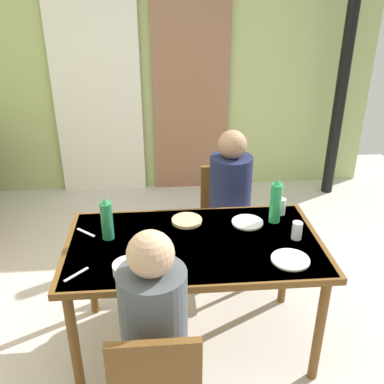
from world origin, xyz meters
TOP-DOWN VIEW (x-y plane):
  - ground_plane at (0.00, 0.00)m, footprint 6.20×6.20m
  - wall_back at (0.00, 2.38)m, footprint 4.75×0.10m
  - door_wooden at (0.41, 2.30)m, footprint 0.80×0.05m
  - stove_pipe_column at (1.93, 2.03)m, footprint 0.12×0.12m
  - curtain_panel at (-0.56, 2.28)m, footprint 0.90×0.03m
  - dining_table at (0.24, -0.11)m, footprint 1.49×0.82m
  - chair_far_diner at (0.55, 0.65)m, footprint 0.40×0.40m
  - person_near_diner at (0.00, -0.74)m, footprint 0.30×0.37m
  - person_far_diner at (0.55, 0.52)m, footprint 0.30×0.37m
  - water_bottle_green_near at (0.76, 0.09)m, footprint 0.07×0.07m
  - water_bottle_green_far at (-0.26, -0.03)m, footprint 0.07×0.07m
  - serving_bowl_center at (-0.12, -0.38)m, footprint 0.17×0.17m
  - dinner_plate_near_left at (-0.02, -0.16)m, footprint 0.22×0.22m
  - dinner_plate_near_right at (0.59, 0.08)m, footprint 0.20×0.20m
  - dinner_plate_far_center at (0.74, -0.34)m, footprint 0.21×0.21m
  - drinking_glass_by_near_diner at (0.84, -0.12)m, footprint 0.06×0.06m
  - drinking_glass_by_far_diner at (0.82, 0.18)m, footprint 0.06×0.06m
  - bread_plate_sliced at (0.21, 0.12)m, footprint 0.19×0.19m
  - cutlery_knife_near at (-0.40, -0.37)m, footprint 0.12×0.12m
  - cutlery_fork_near at (-0.40, 0.04)m, footprint 0.12×0.11m

SIDE VIEW (x-z plane):
  - ground_plane at x=0.00m, z-range 0.00..0.00m
  - chair_far_diner at x=0.55m, z-range 0.06..0.93m
  - dining_table at x=0.24m, z-range 0.30..1.06m
  - cutlery_knife_near at x=-0.40m, z-range 0.76..0.76m
  - cutlery_fork_near at x=-0.40m, z-range 0.76..0.76m
  - dinner_plate_near_left at x=-0.02m, z-range 0.76..0.77m
  - dinner_plate_near_right at x=0.59m, z-range 0.76..0.77m
  - dinner_plate_far_center at x=0.74m, z-range 0.76..0.77m
  - bread_plate_sliced at x=0.21m, z-range 0.76..0.78m
  - person_near_diner at x=0.00m, z-range 0.40..1.17m
  - person_far_diner at x=0.55m, z-range 0.40..1.17m
  - serving_bowl_center at x=-0.12m, z-range 0.76..0.81m
  - drinking_glass_by_near_diner at x=0.84m, z-range 0.76..0.87m
  - drinking_glass_by_far_diner at x=0.82m, z-range 0.76..0.87m
  - water_bottle_green_far at x=-0.26m, z-range 0.75..1.01m
  - water_bottle_green_near at x=0.76m, z-range 0.75..1.04m
  - door_wooden at x=0.41m, z-range 0.00..2.00m
  - curtain_panel at x=-0.56m, z-range 0.00..2.25m
  - wall_back at x=0.00m, z-range 0.00..2.68m
  - stove_pipe_column at x=1.93m, z-range 0.00..2.68m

